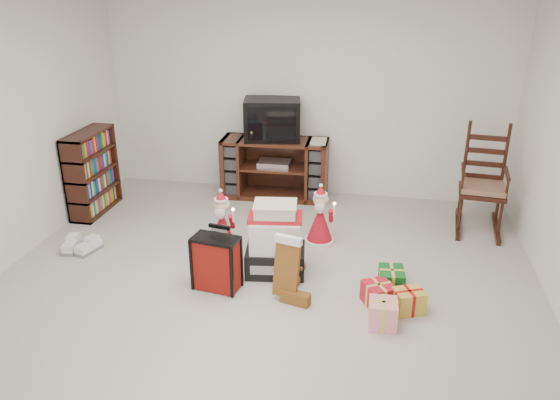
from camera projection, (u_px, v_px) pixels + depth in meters
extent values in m
cube|color=#B4AFA5|center=(261.00, 291.00, 4.91)|extent=(5.00, 5.00, 0.01)
cube|color=silver|center=(305.00, 96.00, 6.70)|extent=(5.00, 0.01, 2.50)
cube|color=silver|center=(117.00, 351.00, 2.17)|extent=(5.00, 0.01, 2.50)
cube|color=#4A2015|center=(275.00, 168.00, 6.85)|extent=(1.33, 0.50, 0.75)
cube|color=#B0B0B2|center=(274.00, 164.00, 6.80)|extent=(0.40, 0.29, 0.08)
cube|color=#35160E|center=(92.00, 172.00, 6.38)|extent=(0.27, 0.80, 0.98)
cube|color=#35160E|center=(482.00, 192.00, 5.95)|extent=(0.53, 0.51, 0.05)
cube|color=#996A53|center=(483.00, 187.00, 5.92)|extent=(0.49, 0.47, 0.06)
cube|color=#35160E|center=(484.00, 151.00, 5.99)|extent=(0.41, 0.09, 0.74)
cube|color=#35160E|center=(477.00, 226.00, 6.10)|extent=(0.56, 0.84, 0.06)
cube|color=black|center=(275.00, 260.00, 5.17)|extent=(0.60, 0.47, 0.25)
cube|color=white|center=(275.00, 234.00, 5.07)|extent=(0.51, 0.42, 0.30)
cube|color=#B2141F|center=(275.00, 217.00, 5.00)|extent=(0.53, 0.33, 0.04)
cube|color=beige|center=(275.00, 210.00, 4.98)|extent=(0.41, 0.33, 0.10)
cube|color=maroon|center=(216.00, 263.00, 4.85)|extent=(0.42, 0.26, 0.51)
cube|color=black|center=(218.00, 226.00, 4.81)|extent=(0.21, 0.06, 0.03)
ellipsoid|color=brown|center=(289.00, 265.00, 5.08)|extent=(0.26, 0.22, 0.27)
sphere|color=brown|center=(288.00, 251.00, 4.98)|extent=(0.17, 0.17, 0.17)
cone|color=#B31323|center=(320.00, 224.00, 5.71)|extent=(0.30, 0.30, 0.43)
sphere|color=beige|center=(321.00, 200.00, 5.61)|extent=(0.15, 0.15, 0.15)
cone|color=#B31323|center=(321.00, 190.00, 5.56)|extent=(0.13, 0.13, 0.11)
cylinder|color=silver|center=(334.00, 210.00, 5.49)|extent=(0.02, 0.02, 0.13)
cone|color=#B31323|center=(222.00, 230.00, 5.57)|extent=(0.30, 0.30, 0.43)
sphere|color=beige|center=(221.00, 206.00, 5.47)|extent=(0.15, 0.15, 0.15)
cone|color=#B31323|center=(221.00, 196.00, 5.42)|extent=(0.13, 0.13, 0.11)
cylinder|color=silver|center=(233.00, 216.00, 5.35)|extent=(0.02, 0.02, 0.13)
cube|color=white|center=(72.00, 245.00, 5.61)|extent=(0.17, 0.31, 0.10)
cube|color=white|center=(89.00, 247.00, 5.58)|extent=(0.20, 0.31, 0.10)
cube|color=#B2141F|center=(376.00, 289.00, 4.72)|extent=(0.23, 0.23, 0.23)
cube|color=#186225|center=(397.00, 278.00, 4.89)|extent=(0.23, 0.23, 0.23)
cube|color=gold|center=(403.00, 300.00, 4.55)|extent=(0.23, 0.23, 0.23)
cube|color=white|center=(369.00, 308.00, 4.44)|extent=(0.23, 0.23, 0.23)
cube|color=black|center=(272.00, 119.00, 6.65)|extent=(0.74, 0.58, 0.49)
cube|color=black|center=(268.00, 124.00, 6.43)|extent=(0.57, 0.12, 0.40)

